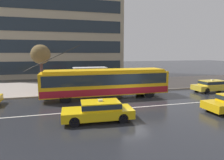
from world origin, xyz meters
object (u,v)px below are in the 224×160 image
object	(u,v)px
bus_shelter	(90,73)
street_tree_bare	(41,55)
trolleybus	(106,82)
taxi_ahead_of_bus	(213,85)
pedestrian_walking_past	(63,83)
pedestrian_approaching_curb	(86,76)
pedestrian_waiting_by_pole	(139,80)
pedestrian_at_shelter	(54,83)
taxi_oncoming_near	(99,110)

from	to	relation	value
bus_shelter	street_tree_bare	size ratio (longest dim) A/B	0.72
trolleybus	taxi_ahead_of_bus	bearing A→B (deg)	-1.81
taxi_ahead_of_bus	pedestrian_walking_past	xyz separation A→B (m)	(-16.20, 3.56, 0.41)
taxi_ahead_of_bus	bus_shelter	size ratio (longest dim) A/B	1.29
trolleybus	pedestrian_approaching_curb	xyz separation A→B (m)	(-1.34, 3.89, 0.23)
bus_shelter	pedestrian_approaching_curb	bearing A→B (deg)	118.31
taxi_ahead_of_bus	bus_shelter	bearing A→B (deg)	164.21
taxi_ahead_of_bus	pedestrian_waiting_by_pole	xyz separation A→B (m)	(-7.35, 3.51, 0.39)
taxi_ahead_of_bus	pedestrian_at_shelter	world-z (taller)	pedestrian_at_shelter
trolleybus	taxi_ahead_of_bus	distance (m)	12.24
trolleybus	taxi_ahead_of_bus	size ratio (longest dim) A/B	2.83
bus_shelter	pedestrian_walking_past	size ratio (longest dim) A/B	2.21
pedestrian_approaching_curb	street_tree_bare	xyz separation A→B (m)	(-4.89, 1.15, 2.32)
trolleybus	taxi_oncoming_near	xyz separation A→B (m)	(-1.97, -6.19, -0.81)
taxi_ahead_of_bus	pedestrian_at_shelter	bearing A→B (deg)	166.47
taxi_oncoming_near	pedestrian_at_shelter	bearing A→B (deg)	106.51
taxi_ahead_of_bus	pedestrian_at_shelter	xyz separation A→B (m)	(-17.11, 4.12, 0.36)
bus_shelter	pedestrian_walking_past	world-z (taller)	bus_shelter
taxi_ahead_of_bus	street_tree_bare	world-z (taller)	street_tree_bare
trolleybus	pedestrian_waiting_by_pole	world-z (taller)	trolleybus
pedestrian_at_shelter	pedestrian_waiting_by_pole	bearing A→B (deg)	-3.59
trolleybus	bus_shelter	bearing A→B (deg)	107.42
taxi_oncoming_near	pedestrian_approaching_curb	size ratio (longest dim) A/B	2.26
taxi_ahead_of_bus	pedestrian_approaching_curb	distance (m)	14.24
pedestrian_waiting_by_pole	street_tree_bare	distance (m)	11.64
pedestrian_at_shelter	taxi_oncoming_near	bearing A→B (deg)	-73.49
pedestrian_walking_past	pedestrian_waiting_by_pole	world-z (taller)	pedestrian_walking_past
taxi_oncoming_near	pedestrian_approaching_curb	bearing A→B (deg)	86.40
trolleybus	bus_shelter	size ratio (longest dim) A/B	3.65
pedestrian_approaching_curb	taxi_ahead_of_bus	bearing A→B (deg)	-17.51
taxi_ahead_of_bus	street_tree_bare	bearing A→B (deg)	163.61
pedestrian_approaching_curb	street_tree_bare	world-z (taller)	street_tree_bare
pedestrian_waiting_by_pole	pedestrian_approaching_curb	bearing A→B (deg)	172.96
pedestrian_walking_past	street_tree_bare	xyz separation A→B (m)	(-2.23, 1.86, 2.95)
pedestrian_walking_past	pedestrian_approaching_curb	bearing A→B (deg)	14.98
pedestrian_waiting_by_pole	street_tree_bare	bearing A→B (deg)	170.20
taxi_oncoming_near	trolleybus	bearing A→B (deg)	72.34
taxi_oncoming_near	bus_shelter	size ratio (longest dim) A/B	1.25
trolleybus	taxi_oncoming_near	distance (m)	6.54
bus_shelter	pedestrian_at_shelter	bearing A→B (deg)	174.51
taxi_oncoming_near	street_tree_bare	size ratio (longest dim) A/B	0.90
taxi_ahead_of_bus	pedestrian_approaching_curb	xyz separation A→B (m)	(-13.54, 4.27, 1.04)
pedestrian_at_shelter	pedestrian_approaching_curb	bearing A→B (deg)	2.43
taxi_ahead_of_bus	pedestrian_at_shelter	distance (m)	17.61
bus_shelter	pedestrian_approaching_curb	distance (m)	0.68
taxi_ahead_of_bus	pedestrian_walking_past	size ratio (longest dim) A/B	2.86
taxi_oncoming_near	pedestrian_waiting_by_pole	size ratio (longest dim) A/B	2.81
bus_shelter	pedestrian_at_shelter	size ratio (longest dim) A/B	2.31
taxi_ahead_of_bus	pedestrian_waiting_by_pole	world-z (taller)	pedestrian_waiting_by_pole
taxi_oncoming_near	street_tree_bare	xyz separation A→B (m)	(-4.26, 11.22, 3.36)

